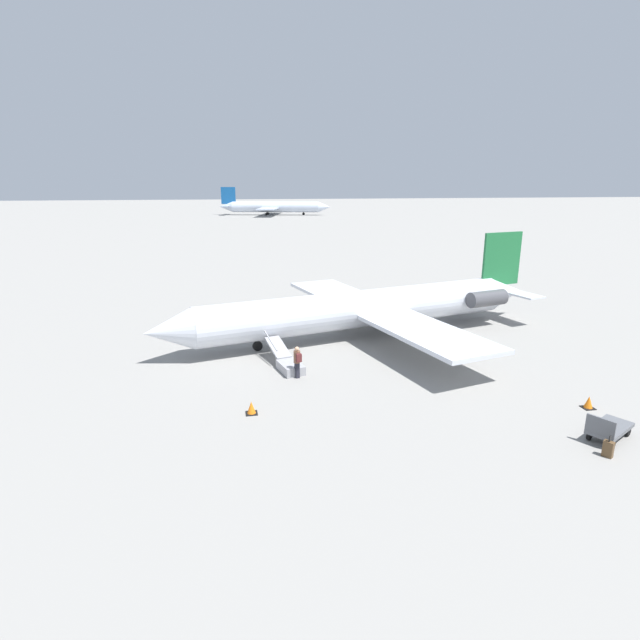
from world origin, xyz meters
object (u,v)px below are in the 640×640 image
Objects in this scene: boarding_stairs at (288,363)px; passenger at (297,360)px; airplane_main at (372,307)px; suitcase at (608,449)px; luggage_cart at (609,428)px; airplane_far_left at (273,207)px.

passenger reaches higher than boarding_stairs.
airplane_main is 17.56m from suitcase.
suitcase is (1.01, 1.21, -0.13)m from luggage_cart.
airplane_far_left is at bearing -91.09° from suitcase.
airplane_far_left is 8.65× the size of boarding_stairs.
luggage_cart is at bearing -141.70° from passenger.
suitcase is (-10.74, 11.50, -0.04)m from boarding_stairs.
boarding_stairs is at bearing -81.33° from airplane_far_left.
airplane_far_left is at bearing -119.42° from luggage_cart.
airplane_main is at bearing -63.45° from boarding_stairs.
airplane_far_left is at bearing -106.60° from airplane_main.
passenger is 14.52m from luggage_cart.
suitcase is at bearing 90.55° from airplane_main.
airplane_main reaches higher than passenger.
airplane_far_left reaches higher than airplane_main.
passenger is (13.26, 140.64, -1.63)m from airplane_far_left.
airplane_far_left reaches higher than suitcase.
airplane_far_left is 20.58× the size of passenger.
airplane_main is at bearing -55.71° from passenger.
boarding_stairs is 2.38× the size of passenger.
passenger is 14.56m from suitcase.
airplane_main reaches higher than luggage_cart.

